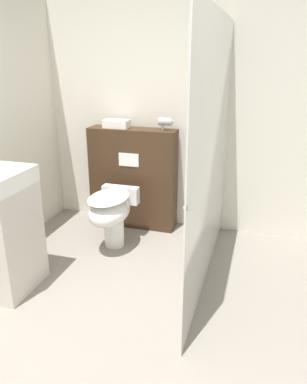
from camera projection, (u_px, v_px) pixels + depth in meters
name	position (u px, v px, depth m)	size (l,w,h in m)	color
wall_back	(180.00, 114.00, 3.94)	(8.00, 0.06, 2.50)	silver
partition_panel	(133.00, 178.00, 4.13)	(0.95, 0.25, 1.10)	#3D2819
shower_glass	(212.00, 158.00, 2.94)	(0.04, 2.00, 2.13)	silver
toilet	(111.00, 212.00, 3.66)	(0.38, 0.63, 0.57)	white
hair_drier	(166.00, 122.00, 3.81)	(0.16, 0.08, 0.13)	#B7B7BC
folded_towel	(116.00, 124.00, 3.97)	(0.27, 0.15, 0.08)	white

